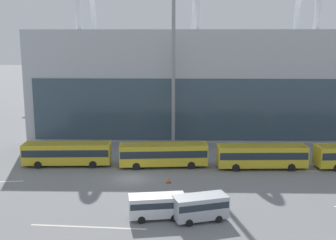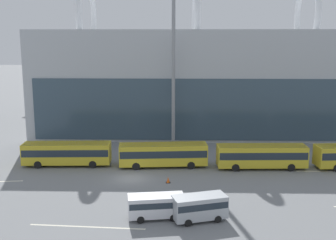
{
  "view_description": "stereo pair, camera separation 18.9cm",
  "coord_description": "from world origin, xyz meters",
  "px_view_note": "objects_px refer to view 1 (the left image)",
  "views": [
    {
      "loc": [
        5.72,
        -49.27,
        17.01
      ],
      "look_at": [
        4.13,
        17.29,
        4.0
      ],
      "focal_mm": 45.0,
      "sensor_mm": 36.0,
      "label": 1
    },
    {
      "loc": [
        5.91,
        -49.27,
        17.01
      ],
      "look_at": [
        4.13,
        17.29,
        4.0
      ],
      "focal_mm": 45.0,
      "sensor_mm": 36.0,
      "label": 2
    }
  ],
  "objects_px": {
    "floodlight_mast": "(174,39)",
    "traffic_cone_0": "(169,180)",
    "shuttle_bus_0": "(67,152)",
    "shuttle_bus_1": "(163,153)",
    "airliner_at_gate_far": "(123,93)",
    "service_van_foreground": "(157,205)",
    "service_van_crossing": "(200,206)",
    "shuttle_bus_2": "(262,155)"
  },
  "relations": [
    {
      "from": "shuttle_bus_0",
      "to": "airliner_at_gate_far",
      "type": "bearing_deg",
      "value": 82.98
    },
    {
      "from": "airliner_at_gate_far",
      "to": "shuttle_bus_1",
      "type": "bearing_deg",
      "value": -152.11
    },
    {
      "from": "shuttle_bus_1",
      "to": "service_van_crossing",
      "type": "xyz_separation_m",
      "value": [
        4.08,
        -16.87,
        -0.41
      ]
    },
    {
      "from": "service_van_foreground",
      "to": "traffic_cone_0",
      "type": "bearing_deg",
      "value": -104.01
    },
    {
      "from": "service_van_foreground",
      "to": "traffic_cone_0",
      "type": "distance_m",
      "value": 10.22
    },
    {
      "from": "shuttle_bus_1",
      "to": "shuttle_bus_2",
      "type": "xyz_separation_m",
      "value": [
        13.02,
        -0.41,
        0.0
      ]
    },
    {
      "from": "floodlight_mast",
      "to": "traffic_cone_0",
      "type": "xyz_separation_m",
      "value": [
        -0.36,
        -17.54,
        -16.51
      ]
    },
    {
      "from": "service_van_foreground",
      "to": "floodlight_mast",
      "type": "bearing_deg",
      "value": -101.58
    },
    {
      "from": "shuttle_bus_1",
      "to": "shuttle_bus_2",
      "type": "relative_size",
      "value": 1.01
    },
    {
      "from": "service_van_foreground",
      "to": "traffic_cone_0",
      "type": "relative_size",
      "value": 7.92
    },
    {
      "from": "shuttle_bus_2",
      "to": "service_van_crossing",
      "type": "distance_m",
      "value": 18.74
    },
    {
      "from": "airliner_at_gate_far",
      "to": "floodlight_mast",
      "type": "distance_m",
      "value": 30.77
    },
    {
      "from": "service_van_crossing",
      "to": "traffic_cone_0",
      "type": "distance_m",
      "value": 11.0
    },
    {
      "from": "shuttle_bus_0",
      "to": "traffic_cone_0",
      "type": "height_order",
      "value": "shuttle_bus_0"
    },
    {
      "from": "airliner_at_gate_far",
      "to": "traffic_cone_0",
      "type": "height_order",
      "value": "airliner_at_gate_far"
    },
    {
      "from": "shuttle_bus_2",
      "to": "traffic_cone_0",
      "type": "bearing_deg",
      "value": -156.05
    },
    {
      "from": "airliner_at_gate_far",
      "to": "traffic_cone_0",
      "type": "xyz_separation_m",
      "value": [
        11.02,
        -43.63,
        -4.81
      ]
    },
    {
      "from": "shuttle_bus_1",
      "to": "shuttle_bus_0",
      "type": "bearing_deg",
      "value": 174.15
    },
    {
      "from": "floodlight_mast",
      "to": "traffic_cone_0",
      "type": "bearing_deg",
      "value": -91.16
    },
    {
      "from": "shuttle_bus_1",
      "to": "service_van_foreground",
      "type": "distance_m",
      "value": 16.55
    },
    {
      "from": "shuttle_bus_0",
      "to": "shuttle_bus_2",
      "type": "relative_size",
      "value": 1.0
    },
    {
      "from": "shuttle_bus_0",
      "to": "shuttle_bus_1",
      "type": "xyz_separation_m",
      "value": [
        13.02,
        -0.21,
        0.0
      ]
    },
    {
      "from": "service_van_foreground",
      "to": "floodlight_mast",
      "type": "xyz_separation_m",
      "value": [
        1.24,
        27.67,
        15.51
      ]
    },
    {
      "from": "service_van_foreground",
      "to": "service_van_crossing",
      "type": "bearing_deg",
      "value": 166.36
    },
    {
      "from": "shuttle_bus_0",
      "to": "floodlight_mast",
      "type": "distance_m",
      "value": 23.39
    },
    {
      "from": "service_van_foreground",
      "to": "service_van_crossing",
      "type": "relative_size",
      "value": 1.02
    },
    {
      "from": "airliner_at_gate_far",
      "to": "shuttle_bus_0",
      "type": "relative_size",
      "value": 3.87
    },
    {
      "from": "shuttle_bus_1",
      "to": "traffic_cone_0",
      "type": "xyz_separation_m",
      "value": [
        0.84,
        -6.41,
        -1.49
      ]
    },
    {
      "from": "shuttle_bus_1",
      "to": "service_van_crossing",
      "type": "bearing_deg",
      "value": -81.34
    },
    {
      "from": "shuttle_bus_0",
      "to": "shuttle_bus_1",
      "type": "distance_m",
      "value": 13.03
    },
    {
      "from": "shuttle_bus_2",
      "to": "floodlight_mast",
      "type": "relative_size",
      "value": 0.41
    },
    {
      "from": "traffic_cone_0",
      "to": "service_van_foreground",
      "type": "bearing_deg",
      "value": -95.0
    },
    {
      "from": "shuttle_bus_1",
      "to": "airliner_at_gate_far",
      "type": "bearing_deg",
      "value": 100.37
    },
    {
      "from": "service_van_foreground",
      "to": "shuttle_bus_1",
      "type": "bearing_deg",
      "value": -99.18
    },
    {
      "from": "shuttle_bus_0",
      "to": "shuttle_bus_1",
      "type": "relative_size",
      "value": 0.99
    },
    {
      "from": "shuttle_bus_0",
      "to": "shuttle_bus_2",
      "type": "height_order",
      "value": "same"
    },
    {
      "from": "shuttle_bus_0",
      "to": "traffic_cone_0",
      "type": "relative_size",
      "value": 16.68
    },
    {
      "from": "airliner_at_gate_far",
      "to": "shuttle_bus_1",
      "type": "relative_size",
      "value": 3.85
    },
    {
      "from": "shuttle_bus_1",
      "to": "traffic_cone_0",
      "type": "relative_size",
      "value": 16.79
    },
    {
      "from": "shuttle_bus_0",
      "to": "service_van_foreground",
      "type": "distance_m",
      "value": 21.19
    },
    {
      "from": "service_van_foreground",
      "to": "traffic_cone_0",
      "type": "xyz_separation_m",
      "value": [
        0.89,
        10.13,
        -1.01
      ]
    },
    {
      "from": "shuttle_bus_0",
      "to": "service_van_crossing",
      "type": "bearing_deg",
      "value": -47.6
    }
  ]
}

